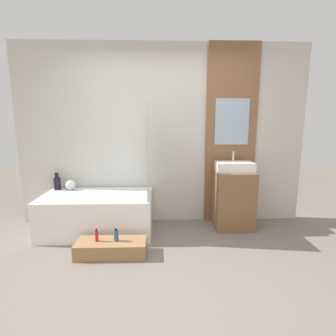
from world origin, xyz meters
name	(u,v)px	position (x,y,z in m)	size (l,w,h in m)	color
ground_plane	(164,280)	(0.00, 0.00, 0.00)	(12.00, 12.00, 0.00)	slate
wall_tiled_back	(162,136)	(0.00, 1.58, 1.30)	(4.20, 0.06, 2.60)	beige
wall_wood_accent	(231,135)	(1.01, 1.53, 1.31)	(0.74, 0.04, 2.60)	brown
bathtub	(98,213)	(-0.89, 1.14, 0.27)	(1.47, 0.78, 0.53)	white
glass_shower_screen	(148,151)	(-0.18, 1.03, 1.14)	(0.01, 0.53, 1.22)	silver
wooden_step_bench	(111,248)	(-0.59, 0.50, 0.09)	(0.80, 0.31, 0.17)	#997047
vanity_cabinet	(233,199)	(1.01, 1.27, 0.41)	(0.53, 0.48, 0.82)	brown
sink	(235,167)	(1.01, 1.27, 0.89)	(0.50, 0.31, 0.27)	white
vase_tall_dark	(57,183)	(-1.52, 1.43, 0.63)	(0.10, 0.10, 0.25)	black
vase_round_light	(70,185)	(-1.32, 1.41, 0.60)	(0.14, 0.14, 0.14)	silver
bottle_soap_primary	(97,236)	(-0.75, 0.50, 0.24)	(0.04, 0.04, 0.15)	red
bottle_soap_secondary	(116,235)	(-0.53, 0.50, 0.24)	(0.05, 0.05, 0.15)	#2D567A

